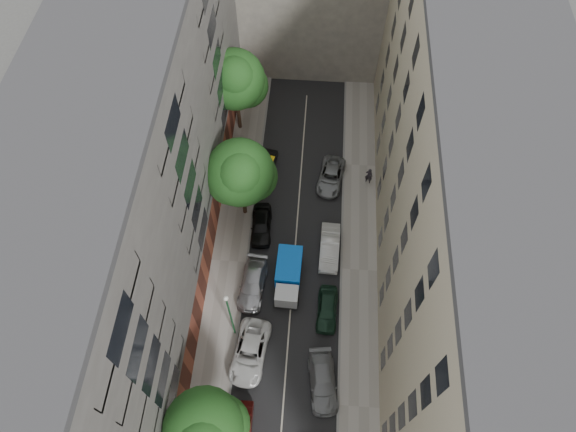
# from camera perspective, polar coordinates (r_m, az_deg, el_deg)

# --- Properties ---
(ground) EXTENTS (120.00, 120.00, 0.00)m
(ground) POSITION_cam_1_polar(r_m,az_deg,el_deg) (43.54, 0.65, -5.58)
(ground) COLOR #4C4C49
(ground) RESTS_ON ground
(road_surface) EXTENTS (8.00, 44.00, 0.02)m
(road_surface) POSITION_cam_1_polar(r_m,az_deg,el_deg) (43.54, 0.65, -5.57)
(road_surface) COLOR black
(road_surface) RESTS_ON ground
(sidewalk_left) EXTENTS (3.00, 44.00, 0.15)m
(sidewalk_left) POSITION_cam_1_polar(r_m,az_deg,el_deg) (43.94, -6.55, -5.02)
(sidewalk_left) COLOR gray
(sidewalk_left) RESTS_ON ground
(sidewalk_right) EXTENTS (3.00, 44.00, 0.15)m
(sidewalk_right) POSITION_cam_1_polar(r_m,az_deg,el_deg) (43.71, 7.90, -5.97)
(sidewalk_right) COLOR gray
(sidewalk_right) RESTS_ON ground
(building_left) EXTENTS (8.00, 44.00, 20.00)m
(building_left) POSITION_cam_1_polar(r_m,az_deg,el_deg) (36.79, -16.56, 2.62)
(building_left) COLOR #4E4C49
(building_left) RESTS_ON ground
(building_right) EXTENTS (8.00, 44.00, 20.00)m
(building_right) POSITION_cam_1_polar(r_m,az_deg,el_deg) (36.24, 18.44, 0.44)
(building_right) COLOR tan
(building_right) RESTS_ON ground
(tarp_truck) EXTENTS (2.06, 4.90, 2.24)m
(tarp_truck) POSITION_cam_1_polar(r_m,az_deg,el_deg) (41.79, 0.03, -6.67)
(tarp_truck) COLOR black
(tarp_truck) RESTS_ON ground
(car_left_1) EXTENTS (1.53, 4.16, 1.36)m
(car_left_1) POSITION_cam_1_polar(r_m,az_deg,el_deg) (39.09, -5.25, -22.73)
(car_left_1) COLOR #49100E
(car_left_1) RESTS_ON ground
(car_left_2) EXTENTS (3.03, 5.52, 1.46)m
(car_left_2) POSITION_cam_1_polar(r_m,az_deg,el_deg) (40.22, -4.25, -14.85)
(car_left_2) COLOR silver
(car_left_2) RESTS_ON ground
(car_left_3) EXTENTS (2.36, 5.03, 1.42)m
(car_left_3) POSITION_cam_1_polar(r_m,az_deg,el_deg) (42.17, -3.94, -7.53)
(car_left_3) COLOR #B0B1B5
(car_left_3) RESTS_ON ground
(car_left_4) EXTENTS (1.95, 4.39, 1.47)m
(car_left_4) POSITION_cam_1_polar(r_m,az_deg,el_deg) (44.66, -2.99, -0.97)
(car_left_4) COLOR black
(car_left_4) RESTS_ON ground
(car_left_5) EXTENTS (2.26, 4.57, 1.44)m
(car_left_5) POSITION_cam_1_polar(r_m,az_deg,el_deg) (48.04, -2.63, 5.29)
(car_left_5) COLOR black
(car_left_5) RESTS_ON ground
(car_right_1) EXTENTS (2.62, 5.04, 1.39)m
(car_right_1) POSITION_cam_1_polar(r_m,az_deg,el_deg) (39.66, 3.90, -17.94)
(car_right_1) COLOR slate
(car_right_1) RESTS_ON ground
(car_right_2) EXTENTS (1.76, 4.07, 1.37)m
(car_right_2) POSITION_cam_1_polar(r_m,az_deg,el_deg) (41.39, 4.38, -10.28)
(car_right_2) COLOR black
(car_right_2) RESTS_ON ground
(car_right_3) EXTENTS (1.69, 4.60, 1.50)m
(car_right_3) POSITION_cam_1_polar(r_m,az_deg,el_deg) (43.64, 4.64, -3.50)
(car_right_3) COLOR silver
(car_right_3) RESTS_ON ground
(car_right_4) EXTENTS (2.84, 4.92, 1.29)m
(car_right_4) POSITION_cam_1_polar(r_m,az_deg,el_deg) (47.70, 4.78, 4.39)
(car_right_4) COLOR slate
(car_right_4) RESTS_ON ground
(tree_near) EXTENTS (5.27, 4.99, 8.34)m
(tree_near) POSITION_cam_1_polar(r_m,az_deg,el_deg) (34.27, -9.20, -22.46)
(tree_near) COLOR #382619
(tree_near) RESTS_ON sidewalk_left
(tree_mid) EXTENTS (5.80, 5.60, 8.78)m
(tree_mid) POSITION_cam_1_polar(r_m,az_deg,el_deg) (41.34, -5.23, 4.57)
(tree_mid) COLOR #382619
(tree_mid) RESTS_ON sidewalk_left
(tree_far) EXTENTS (5.74, 5.53, 9.24)m
(tree_far) POSITION_cam_1_polar(r_m,az_deg,el_deg) (47.69, -5.83, 14.61)
(tree_far) COLOR #382619
(tree_far) RESTS_ON sidewalk_left
(lamp_post) EXTENTS (0.36, 0.36, 7.13)m
(lamp_post) POSITION_cam_1_polar(r_m,az_deg,el_deg) (37.34, -6.50, -10.61)
(lamp_post) COLOR #1B6030
(lamp_post) RESTS_ON sidewalk_left
(pedestrian) EXTENTS (0.82, 0.69, 1.91)m
(pedestrian) POSITION_cam_1_polar(r_m,az_deg,el_deg) (47.61, 8.98, 4.45)
(pedestrian) COLOR black
(pedestrian) RESTS_ON sidewalk_right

